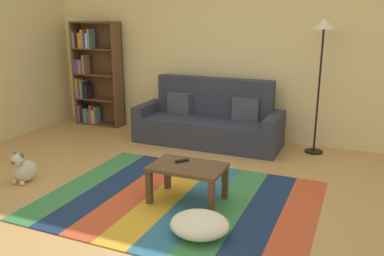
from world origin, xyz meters
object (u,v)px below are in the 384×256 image
at_px(pouf, 200,225).
at_px(tv_remote, 182,161).
at_px(coffee_table, 188,172).
at_px(standing_lamp, 323,42).
at_px(dog, 24,169).
at_px(couch, 209,122).
at_px(bookshelf, 93,76).

height_order(pouf, tv_remote, tv_remote).
xyz_separation_m(coffee_table, standing_lamp, (1.04, 2.23, 1.25)).
bearing_deg(standing_lamp, pouf, -103.29).
xyz_separation_m(pouf, dog, (-2.40, 0.32, 0.06)).
bearing_deg(tv_remote, dog, -130.14).
bearing_deg(couch, pouf, -70.90).
height_order(couch, bookshelf, bookshelf).
bearing_deg(couch, tv_remote, -77.46).
relative_size(standing_lamp, tv_remote, 12.70).
bearing_deg(standing_lamp, dog, -140.85).
relative_size(coffee_table, tv_remote, 5.18).
xyz_separation_m(coffee_table, dog, (-2.03, -0.27, -0.18)).
bearing_deg(pouf, tv_remote, 125.62).
bearing_deg(standing_lamp, bookshelf, 178.16).
height_order(bookshelf, standing_lamp, standing_lamp).
bearing_deg(coffee_table, tv_remote, 142.48).
bearing_deg(couch, dog, -122.27).
distance_m(coffee_table, standing_lamp, 2.76).
relative_size(couch, coffee_table, 2.91).
xyz_separation_m(pouf, tv_remote, (-0.48, 0.67, 0.32)).
distance_m(couch, tv_remote, 2.05).
height_order(coffee_table, standing_lamp, standing_lamp).
relative_size(bookshelf, dog, 4.64).
distance_m(dog, tv_remote, 1.97).
bearing_deg(coffee_table, standing_lamp, 64.94).
bearing_deg(pouf, couch, 109.10).
xyz_separation_m(couch, standing_lamp, (1.59, 0.16, 1.25)).
bearing_deg(standing_lamp, coffee_table, -115.06).
relative_size(dog, tv_remote, 2.65).
xyz_separation_m(standing_lamp, tv_remote, (-1.15, -2.15, -1.16)).
relative_size(bookshelf, coffee_table, 2.38).
height_order(standing_lamp, tv_remote, standing_lamp).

